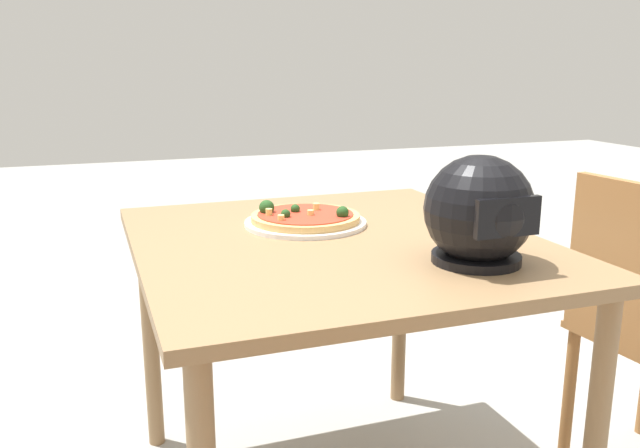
% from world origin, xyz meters
% --- Properties ---
extents(dining_table, '(0.99, 1.09, 0.77)m').
position_xyz_m(dining_table, '(0.00, 0.00, 0.68)').
color(dining_table, olive).
rests_on(dining_table, ground).
extents(pizza_plate, '(0.33, 0.33, 0.01)m').
position_xyz_m(pizza_plate, '(0.03, -0.16, 0.78)').
color(pizza_plate, white).
rests_on(pizza_plate, dining_table).
extents(pizza, '(0.30, 0.30, 0.05)m').
position_xyz_m(pizza, '(0.03, -0.16, 0.79)').
color(pizza, tan).
rests_on(pizza, pizza_plate).
extents(motorcycle_helmet, '(0.24, 0.24, 0.24)m').
position_xyz_m(motorcycle_helmet, '(-0.22, 0.30, 0.88)').
color(motorcycle_helmet, black).
rests_on(motorcycle_helmet, dining_table).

